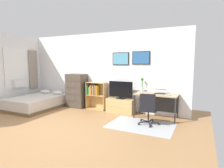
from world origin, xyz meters
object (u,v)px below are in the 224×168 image
Objects in this scene: bookshelf at (95,93)px; television at (120,90)px; bed at (37,102)px; bamboo_vase at (142,85)px; laptop at (160,92)px; desk at (157,98)px; wine_glass at (146,89)px; dresser at (76,91)px; office_chair at (148,108)px; computer_mouse at (169,94)px; tv_stand at (121,106)px.

bookshelf is 1.16× the size of television.
bamboo_vase reaches higher than bed.
television reaches higher than laptop.
television reaches higher than bookshelf.
bamboo_vase is (-0.51, 0.16, 0.35)m from desk.
bed is 3.86m from bamboo_vase.
laptop is at bearing 8.88° from bed.
dresser is at bearing 176.72° from wine_glass.
bed is at bearing -156.82° from bookshelf.
wine_glass is (-0.26, 0.68, 0.42)m from office_chair.
computer_mouse is at bearing -4.96° from television.
computer_mouse is (3.37, -0.14, 0.13)m from dresser.
bamboo_vase is at bearing 11.24° from television.
laptop is at bearing -0.67° from dresser.
computer_mouse is (2.60, -0.21, 0.18)m from bookshelf.
bookshelf reaches higher than tv_stand.
bed is at bearing -169.87° from desk.
desk is 2.80× the size of bamboo_vase.
wine_glass is at bearing -3.28° from dresser.
dresser is 3.07m from office_chair.
bed is at bearing -170.93° from wine_glass.
television is at bearing 170.72° from wine_glass.
laptop is 2.27× the size of wine_glass.
desk is at bearing 9.24° from bed.
laptop reaches higher than bed.
bookshelf is 5.37× the size of wine_glass.
bamboo_vase reaches higher than desk.
bamboo_vase reaches higher than television.
wine_glass is (3.88, 0.62, 0.65)m from bed.
television reaches higher than wine_glass.
desk is at bearing -1.93° from tv_stand.
bed is 4.52× the size of bamboo_vase.
dresser is 3.38m from computer_mouse.
bookshelf is 9.29× the size of computer_mouse.
television reaches higher than tv_stand.
dresser is 11.95× the size of computer_mouse.
tv_stand is 1.08× the size of office_chair.
bookshelf is 1.08m from tv_stand.
television is 7.99× the size of computer_mouse.
office_chair is at bearing -22.27° from bookshelf.
wine_glass is at bearing -10.66° from tv_stand.
laptop is at bearing -6.25° from desk.
dresser is at bearing 174.37° from laptop.
tv_stand is 1.01m from bamboo_vase.
dresser is 1.44× the size of office_chair.
bamboo_vase is (-0.61, 0.17, 0.16)m from laptop.
laptop is at bearing 16.32° from wine_glass.
bookshelf is 1.76m from bamboo_vase.
television is 0.67× the size of desk.
bamboo_vase is at bearing 162.80° from computer_mouse.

